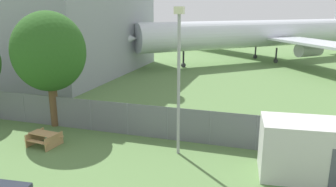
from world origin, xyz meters
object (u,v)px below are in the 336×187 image
Objects in this scene: portable_cabin at (317,150)px; tree_near_hangar at (49,52)px; picnic_bench_near_cabin at (44,138)px; airplane at (260,34)px.

tree_near_hangar is at bearing 165.98° from portable_cabin.
portable_cabin is 2.92× the size of picnic_bench_near_cabin.
airplane is at bearing 73.70° from picnic_bench_near_cabin.
portable_cabin is 14.23m from picnic_bench_near_cabin.
airplane reaches higher than picnic_bench_near_cabin.
picnic_bench_near_cabin is 0.24× the size of tree_near_hangar.
airplane is 4.79× the size of tree_near_hangar.
portable_cabin is 0.69× the size of tree_near_hangar.
portable_cabin reaches higher than picnic_bench_near_cabin.
tree_near_hangar is at bearing 28.34° from airplane.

